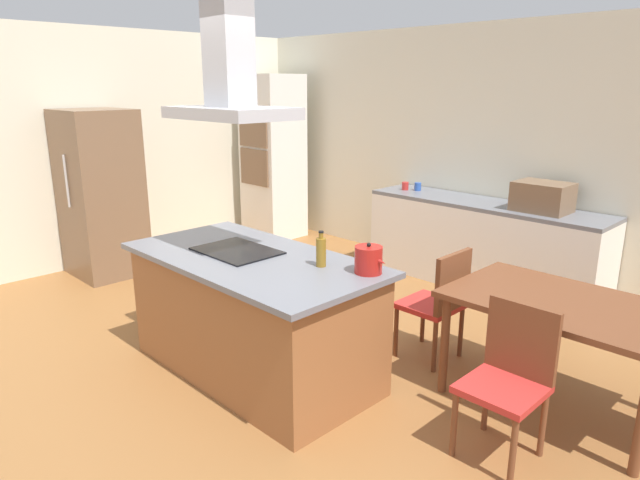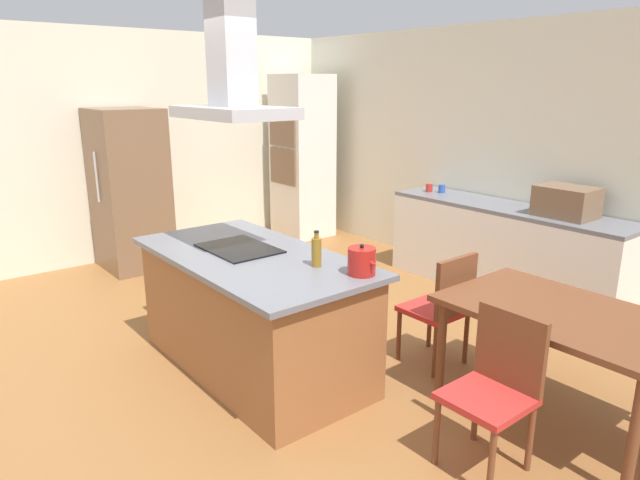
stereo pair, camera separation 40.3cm
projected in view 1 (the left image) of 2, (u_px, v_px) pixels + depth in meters
ground at (382, 315)px, 5.25m from camera, size 16.00×16.00×0.00m
wall_back at (489, 154)px, 6.07m from camera, size 7.20×0.10×2.70m
wall_left at (141, 145)px, 6.90m from camera, size 0.10×8.80×2.70m
kitchen_island at (254, 315)px, 4.11m from camera, size 1.96×1.00×0.90m
cooktop at (237, 251)px, 4.10m from camera, size 0.60×0.44×0.01m
tea_kettle at (369, 260)px, 3.62m from camera, size 0.23×0.18×0.20m
olive_oil_bottle at (321, 251)px, 3.75m from camera, size 0.07×0.07×0.24m
back_counter at (482, 244)px, 5.91m from camera, size 2.53×0.62×0.90m
countertop_microwave at (543, 197)px, 5.35m from camera, size 0.50×0.38×0.28m
coffee_mug_red at (405, 186)px, 6.45m from camera, size 0.08×0.08×0.09m
coffee_mug_blue at (418, 187)px, 6.41m from camera, size 0.08×0.08×0.09m
wall_oven_stack at (273, 157)px, 7.71m from camera, size 0.70×0.66×2.20m
refrigerator at (101, 194)px, 6.18m from camera, size 0.80×0.73×1.82m
dining_table at (562, 313)px, 3.60m from camera, size 1.40×0.90×0.75m
chair_at_left_end at (440, 298)px, 4.27m from camera, size 0.42×0.42×0.89m
chair_facing_island at (510, 371)px, 3.19m from camera, size 0.42×0.42×0.89m
range_hood at (230, 81)px, 3.78m from camera, size 0.90×0.55×0.78m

